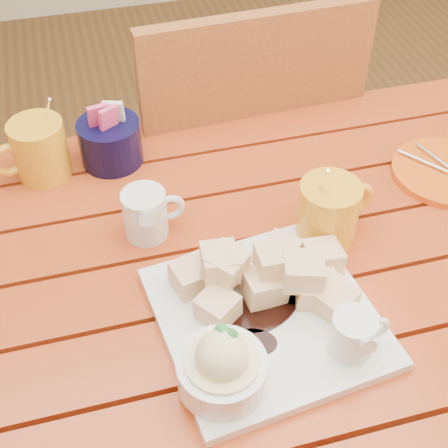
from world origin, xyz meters
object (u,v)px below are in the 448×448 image
object	(u,v)px
orange_saucer	(446,172)
chair_far	(235,163)
table	(240,313)
coffee_mug_left	(38,149)
coffee_mug_right	(329,211)
dessert_plate	(260,317)

from	to	relation	value
orange_saucer	chair_far	world-z (taller)	chair_far
table	coffee_mug_left	world-z (taller)	coffee_mug_left
chair_far	orange_saucer	bearing A→B (deg)	122.07
coffee_mug_left	chair_far	distance (m)	0.53
coffee_mug_right	orange_saucer	bearing A→B (deg)	2.87
coffee_mug_right	table	bearing A→B (deg)	177.00
table	coffee_mug_left	xyz separation A→B (m)	(-0.27, 0.30, 0.16)
coffee_mug_left	coffee_mug_right	distance (m)	0.50
coffee_mug_left	coffee_mug_right	world-z (taller)	same
table	orange_saucer	size ratio (longest dim) A/B	6.55
table	orange_saucer	bearing A→B (deg)	16.22
dessert_plate	coffee_mug_left	xyz separation A→B (m)	(-0.26, 0.42, 0.02)
coffee_mug_right	orange_saucer	size ratio (longest dim) A/B	0.84
coffee_mug_left	coffee_mug_right	size ratio (longest dim) A/B	1.00
coffee_mug_right	coffee_mug_left	bearing A→B (deg)	131.71
coffee_mug_right	chair_far	xyz separation A→B (m)	(-0.01, 0.47, -0.27)
coffee_mug_right	dessert_plate	bearing A→B (deg)	-151.90
table	coffee_mug_left	size ratio (longest dim) A/B	7.78
table	orange_saucer	world-z (taller)	orange_saucer
table	dessert_plate	size ratio (longest dim) A/B	3.82
table	dessert_plate	distance (m)	0.18
dessert_plate	orange_saucer	world-z (taller)	dessert_plate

